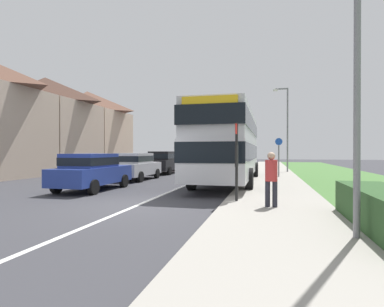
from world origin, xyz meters
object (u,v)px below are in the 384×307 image
(parked_car_silver, at_px, (135,165))
(bus_stop_sign, at_px, (237,156))
(parked_car_blue, at_px, (92,170))
(parked_car_black, at_px, (164,161))
(double_decker_bus, at_px, (229,143))
(parked_car_red, at_px, (183,160))
(pedestrian_at_stop, at_px, (271,177))
(street_lamp_near, at_px, (351,11))
(cycle_route_sign, at_px, (279,156))
(street_lamp_mid, at_px, (286,124))

(parked_car_silver, height_order, bus_stop_sign, bus_stop_sign)
(parked_car_blue, xyz_separation_m, bus_stop_sign, (6.46, -2.12, 0.66))
(parked_car_blue, xyz_separation_m, parked_car_black, (-0.28, 10.39, 0.05))
(double_decker_bus, distance_m, parked_car_blue, 7.02)
(double_decker_bus, height_order, bus_stop_sign, double_decker_bus)
(parked_car_red, xyz_separation_m, pedestrian_at_stop, (7.67, -18.46, 0.11))
(parked_car_red, height_order, pedestrian_at_stop, pedestrian_at_stop)
(parked_car_black, bearing_deg, street_lamp_near, -60.49)
(parked_car_black, bearing_deg, parked_car_silver, -89.17)
(parked_car_blue, relative_size, bus_stop_sign, 1.63)
(cycle_route_sign, relative_size, street_lamp_mid, 0.38)
(street_lamp_near, bearing_deg, cycle_route_sign, 93.41)
(parked_car_red, bearing_deg, parked_car_silver, -90.29)
(pedestrian_at_stop, bearing_deg, bus_stop_sign, 140.75)
(parked_car_silver, xyz_separation_m, street_lamp_mid, (8.98, 8.06, 2.96))
(parked_car_black, distance_m, parked_car_red, 5.08)
(parked_car_black, bearing_deg, cycle_route_sign, -16.40)
(double_decker_bus, height_order, parked_car_black, double_decker_bus)
(parked_car_blue, height_order, parked_car_silver, parked_car_blue)
(bus_stop_sign, bearing_deg, pedestrian_at_stop, -39.25)
(parked_car_red, bearing_deg, street_lamp_mid, -15.20)
(bus_stop_sign, xyz_separation_m, street_lamp_near, (2.44, -3.70, 2.72))
(cycle_route_sign, bearing_deg, parked_car_silver, -160.41)
(parked_car_silver, xyz_separation_m, bus_stop_sign, (6.66, -7.11, 0.66))
(street_lamp_mid, bearing_deg, street_lamp_near, -89.64)
(parked_car_red, distance_m, cycle_route_sign, 11.17)
(parked_car_silver, bearing_deg, parked_car_blue, -87.65)
(parked_car_blue, height_order, pedestrian_at_stop, pedestrian_at_stop)
(parked_car_silver, relative_size, cycle_route_sign, 1.67)
(bus_stop_sign, bearing_deg, parked_car_blue, 161.83)
(double_decker_bus, bearing_deg, pedestrian_at_stop, -73.91)
(parked_car_silver, distance_m, parked_car_red, 10.49)
(parked_car_blue, distance_m, parked_car_red, 15.47)
(double_decker_bus, xyz_separation_m, parked_car_blue, (-5.42, -4.29, -1.26))
(parked_car_black, height_order, street_lamp_mid, street_lamp_mid)
(parked_car_silver, bearing_deg, street_lamp_near, -49.90)
(parked_car_silver, bearing_deg, parked_car_black, 90.83)
(pedestrian_at_stop, height_order, bus_stop_sign, bus_stop_sign)
(double_decker_bus, bearing_deg, cycle_route_sign, 53.89)
(parked_car_blue, relative_size, pedestrian_at_stop, 2.54)
(parked_car_black, distance_m, street_lamp_near, 18.92)
(pedestrian_at_stop, relative_size, street_lamp_near, 0.22)
(street_lamp_near, bearing_deg, pedestrian_at_stop, 115.94)
(pedestrian_at_stop, distance_m, bus_stop_sign, 1.48)
(bus_stop_sign, relative_size, street_lamp_mid, 0.39)
(parked_car_black, xyz_separation_m, parked_car_red, (0.13, 5.08, -0.06))
(street_lamp_near, bearing_deg, parked_car_red, 113.02)
(double_decker_bus, relative_size, parked_car_silver, 2.69)
(parked_car_blue, height_order, parked_car_red, parked_car_blue)
(parked_car_red, distance_m, bus_stop_sign, 18.80)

